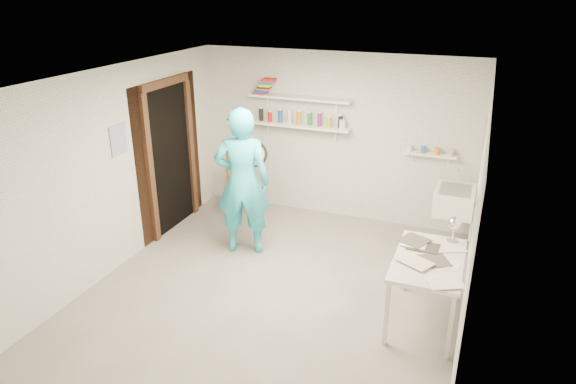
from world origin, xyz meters
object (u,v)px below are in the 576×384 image
(work_table, at_px, (425,290))
(desk_lamp, at_px, (454,223))
(man, at_px, (242,182))
(wooden_chair, at_px, (240,183))
(belfast_sink, at_px, (454,200))
(wall_clock, at_px, (254,154))

(work_table, bearing_deg, desk_lamp, 67.58)
(desk_lamp, bearing_deg, man, 173.70)
(wooden_chair, bearing_deg, desk_lamp, -45.48)
(man, bearing_deg, belfast_sink, -177.18)
(wall_clock, xyz_separation_m, work_table, (2.31, -0.93, -0.90))
(wall_clock, bearing_deg, work_table, -40.38)
(belfast_sink, bearing_deg, desk_lamp, -86.74)
(belfast_sink, distance_m, work_table, 1.73)
(wooden_chair, bearing_deg, wall_clock, -75.03)
(man, distance_m, desk_lamp, 2.57)
(wooden_chair, bearing_deg, man, -83.71)
(man, bearing_deg, wooden_chair, -79.79)
(wall_clock, bearing_deg, belfast_sink, -1.01)
(man, height_order, desk_lamp, man)
(desk_lamp, bearing_deg, work_table, -112.42)
(wall_clock, xyz_separation_m, wooden_chair, (-0.65, 0.85, -0.79))
(belfast_sink, bearing_deg, work_table, -93.73)
(man, distance_m, wall_clock, 0.38)
(belfast_sink, height_order, wooden_chair, wooden_chair)
(man, xyz_separation_m, wooden_chair, (-0.58, 1.06, -0.48))
(wall_clock, distance_m, desk_lamp, 2.56)
(belfast_sink, relative_size, desk_lamp, 4.37)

